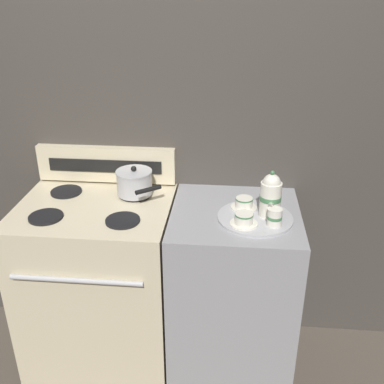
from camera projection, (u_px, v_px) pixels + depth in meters
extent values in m
plane|color=brown|center=(162.00, 354.00, 2.57)|extent=(6.00, 6.00, 0.00)
cube|color=#423D38|center=(165.00, 154.00, 2.40)|extent=(6.00, 0.05, 2.20)
cube|color=beige|center=(101.00, 284.00, 2.40)|extent=(0.76, 0.61, 0.94)
cylinder|color=silver|center=(76.00, 280.00, 2.00)|extent=(0.61, 0.02, 0.02)
cylinder|color=black|center=(66.00, 192.00, 2.33)|extent=(0.16, 0.16, 0.01)
cylinder|color=black|center=(135.00, 195.00, 2.30)|extent=(0.16, 0.16, 0.01)
cylinder|color=black|center=(46.00, 217.00, 2.09)|extent=(0.16, 0.16, 0.01)
cylinder|color=black|center=(123.00, 220.00, 2.06)|extent=(0.16, 0.16, 0.01)
cube|color=beige|center=(106.00, 164.00, 2.40)|extent=(0.74, 0.05, 0.19)
cube|color=black|center=(105.00, 166.00, 2.38)|extent=(0.61, 0.01, 0.07)
cube|color=#939399|center=(232.00, 292.00, 2.34)|extent=(0.62, 0.61, 0.94)
cylinder|color=#B7B7BC|center=(134.00, 183.00, 2.27)|extent=(0.18, 0.18, 0.11)
cylinder|color=#B7B7BC|center=(134.00, 172.00, 2.25)|extent=(0.18, 0.18, 0.01)
sphere|color=black|center=(134.00, 169.00, 2.24)|extent=(0.03, 0.03, 0.03)
cylinder|color=black|center=(148.00, 190.00, 2.15)|extent=(0.12, 0.10, 0.02)
cylinder|color=#B2B2B7|center=(255.00, 218.00, 2.08)|extent=(0.35, 0.35, 0.01)
cylinder|color=white|center=(270.00, 199.00, 2.05)|extent=(0.10, 0.10, 0.16)
cylinder|color=#427A4C|center=(270.00, 198.00, 2.05)|extent=(0.10, 0.10, 0.02)
sphere|color=white|center=(272.00, 183.00, 2.01)|extent=(0.08, 0.08, 0.08)
sphere|color=#427A4C|center=(273.00, 173.00, 1.99)|extent=(0.02, 0.02, 0.02)
cone|color=white|center=(271.00, 205.00, 1.98)|extent=(0.03, 0.07, 0.06)
cylinder|color=white|center=(244.00, 207.00, 2.15)|extent=(0.13, 0.13, 0.01)
cylinder|color=white|center=(244.00, 202.00, 2.14)|extent=(0.08, 0.08, 0.05)
cylinder|color=#427A4C|center=(244.00, 199.00, 2.13)|extent=(0.08, 0.08, 0.01)
cylinder|color=white|center=(244.00, 224.00, 2.01)|extent=(0.13, 0.13, 0.01)
cylinder|color=white|center=(244.00, 218.00, 2.00)|extent=(0.08, 0.08, 0.05)
cylinder|color=#427A4C|center=(244.00, 214.00, 1.99)|extent=(0.08, 0.08, 0.01)
cylinder|color=white|center=(275.00, 217.00, 1.98)|extent=(0.07, 0.07, 0.08)
cylinder|color=#427A4C|center=(275.00, 217.00, 1.98)|extent=(0.07, 0.07, 0.01)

